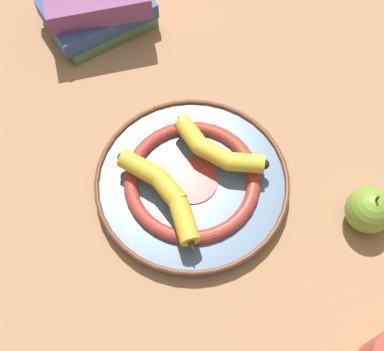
% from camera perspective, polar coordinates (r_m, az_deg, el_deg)
% --- Properties ---
extents(ground_plane, '(2.80, 2.80, 0.00)m').
position_cam_1_polar(ground_plane, '(0.89, 1.95, -2.69)').
color(ground_plane, '#A87A56').
extents(decorative_bowl, '(0.32, 0.32, 0.04)m').
position_cam_1_polar(decorative_bowl, '(0.88, 0.00, -0.70)').
color(decorative_bowl, slate).
rests_on(decorative_bowl, ground_plane).
extents(banana_a, '(0.18, 0.13, 0.03)m').
position_cam_1_polar(banana_a, '(0.84, -2.91, -2.01)').
color(banana_a, gold).
rests_on(banana_a, decorative_bowl).
extents(banana_b, '(0.12, 0.16, 0.03)m').
position_cam_1_polar(banana_b, '(0.87, 2.47, 2.82)').
color(banana_b, yellow).
rests_on(banana_b, decorative_bowl).
extents(book_stack, '(0.22, 0.24, 0.10)m').
position_cam_1_polar(book_stack, '(1.08, -9.98, 17.42)').
color(book_stack, '#4C754C').
rests_on(book_stack, ground_plane).
extents(apple, '(0.07, 0.07, 0.09)m').
position_cam_1_polar(apple, '(0.89, 18.35, -3.50)').
color(apple, olive).
rests_on(apple, ground_plane).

